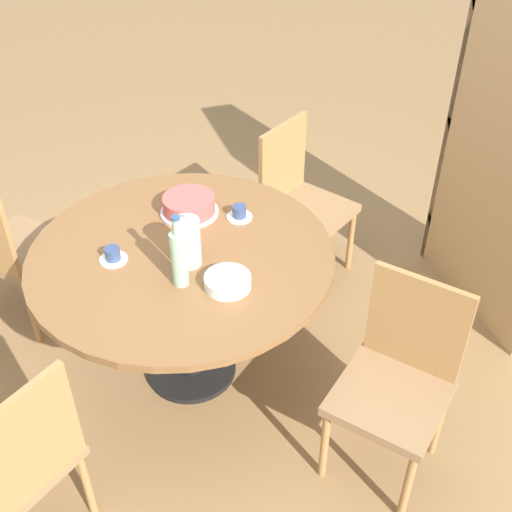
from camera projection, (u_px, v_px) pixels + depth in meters
ground_plane at (192, 369)px, 3.23m from camera, size 14.00×14.00×0.00m
dining_table at (183, 275)px, 2.85m from camera, size 1.33×1.33×0.75m
chair_a at (8, 247)px, 3.24m from camera, size 0.59×0.59×0.90m
chair_b at (14, 461)px, 2.25m from camera, size 0.59×0.59×0.90m
chair_c at (397, 379)px, 2.55m from camera, size 0.59×0.59×0.90m
chair_d at (301, 200)px, 3.59m from camera, size 0.58×0.58×0.90m
coffee_pot at (187, 241)px, 2.64m from camera, size 0.11×0.11×0.25m
water_bottle at (179, 257)px, 2.52m from camera, size 0.07×0.07×0.33m
cake_main at (189, 206)px, 2.98m from camera, size 0.27×0.27×0.09m
cup_a at (239, 213)px, 2.96m from camera, size 0.12×0.12×0.06m
cup_b at (113, 255)px, 2.71m from camera, size 0.12×0.12×0.06m
plate_stack at (228, 282)px, 2.57m from camera, size 0.19×0.19×0.05m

